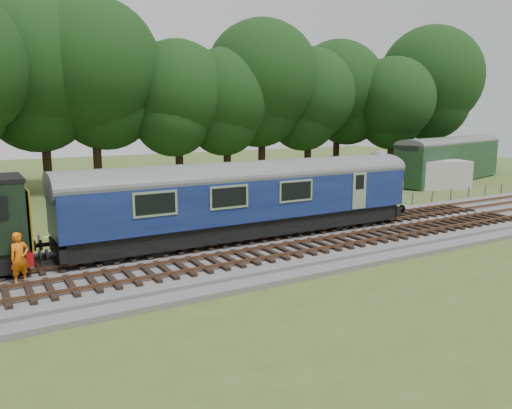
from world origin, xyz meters
TOP-DOWN VIEW (x-y plane):
  - ground at (0.00, 0.00)m, footprint 120.00×120.00m
  - ballast at (0.00, 0.00)m, footprint 70.00×7.00m
  - track_north at (0.00, 1.40)m, footprint 67.20×2.40m
  - track_south at (0.00, -1.60)m, footprint 67.20×2.40m
  - fence at (0.00, 4.50)m, footprint 64.00×0.12m
  - tree_line at (0.00, 22.00)m, footprint 70.00×8.00m
  - dmu_railcar at (1.21, 1.40)m, footprint 18.05×2.86m
  - worker at (-9.19, -0.28)m, footprint 0.81×0.67m
  - parked_coach at (29.79, 12.52)m, footprint 16.56×6.78m
  - shed at (16.56, 12.97)m, footprint 4.48×4.48m
  - caravan at (25.03, 9.81)m, footprint 5.48×3.92m

SIDE VIEW (x-z plane):
  - ground at x=0.00m, z-range 0.00..0.00m
  - fence at x=0.00m, z-range -0.50..0.50m
  - tree_line at x=0.00m, z-range -9.00..9.00m
  - ballast at x=0.00m, z-range 0.00..0.35m
  - track_north at x=0.00m, z-range 0.31..0.52m
  - track_south at x=0.00m, z-range 0.31..0.52m
  - caravan at x=25.03m, z-range 0.00..2.42m
  - worker at x=-9.19m, z-range 0.35..2.24m
  - shed at x=16.56m, z-range 0.02..2.79m
  - parked_coach at x=29.79m, z-range 0.26..4.44m
  - dmu_railcar at x=1.21m, z-range 0.67..4.54m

